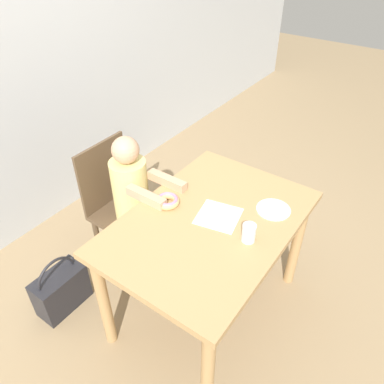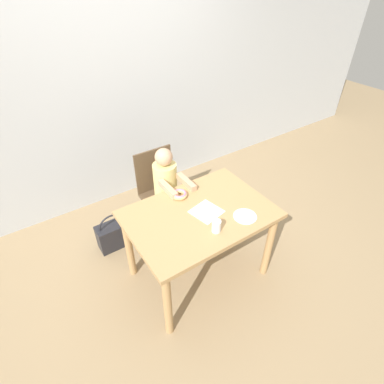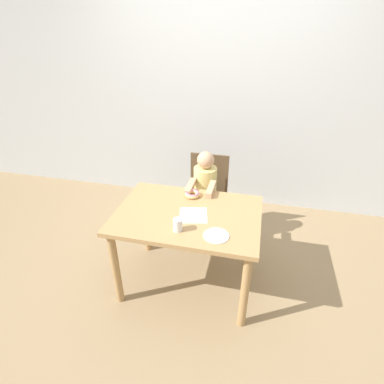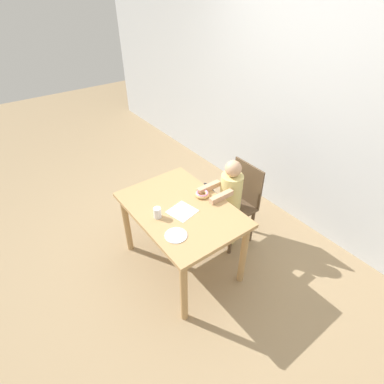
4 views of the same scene
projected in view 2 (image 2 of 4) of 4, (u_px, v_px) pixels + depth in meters
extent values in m
plane|color=#997F5B|center=(198.00, 272.00, 2.67)|extent=(12.00, 12.00, 0.00)
cube|color=silver|center=(113.00, 85.00, 2.88)|extent=(8.00, 0.05, 2.50)
cube|color=tan|center=(200.00, 214.00, 2.25)|extent=(1.09, 0.76, 0.03)
cylinder|color=tan|center=(168.00, 305.00, 2.05)|extent=(0.06, 0.06, 0.67)
cylinder|color=tan|center=(269.00, 246.00, 2.47)|extent=(0.06, 0.06, 0.67)
cylinder|color=tan|center=(129.00, 247.00, 2.47)|extent=(0.06, 0.06, 0.67)
cylinder|color=tan|center=(221.00, 205.00, 2.89)|extent=(0.06, 0.06, 0.67)
cube|color=brown|center=(164.00, 198.00, 2.82)|extent=(0.37, 0.36, 0.03)
cube|color=brown|center=(154.00, 170.00, 2.80)|extent=(0.37, 0.02, 0.42)
cylinder|color=brown|center=(159.00, 230.00, 2.79)|extent=(0.04, 0.04, 0.42)
cylinder|color=brown|center=(187.00, 218.00, 2.93)|extent=(0.04, 0.04, 0.42)
cylinder|color=brown|center=(145.00, 213.00, 2.99)|extent=(0.04, 0.04, 0.42)
cylinder|color=brown|center=(171.00, 202.00, 3.12)|extent=(0.04, 0.04, 0.42)
cylinder|color=#E0D17F|center=(168.00, 217.00, 2.92)|extent=(0.18, 0.18, 0.44)
cylinder|color=#E0D17F|center=(165.00, 183.00, 2.67)|extent=(0.21, 0.21, 0.38)
sphere|color=tan|center=(164.00, 157.00, 2.51)|extent=(0.15, 0.15, 0.15)
cube|color=tan|center=(168.00, 189.00, 2.43)|extent=(0.05, 0.24, 0.05)
cube|color=tan|center=(186.00, 182.00, 2.51)|extent=(0.05, 0.24, 0.05)
torus|color=#DBB270|center=(179.00, 195.00, 2.39)|extent=(0.13, 0.13, 0.03)
torus|color=pink|center=(179.00, 193.00, 2.38)|extent=(0.11, 0.11, 0.02)
cube|color=white|center=(206.00, 212.00, 2.25)|extent=(0.24, 0.24, 0.00)
cube|color=#232328|center=(114.00, 235.00, 2.85)|extent=(0.31, 0.16, 0.26)
torus|color=#232328|center=(112.00, 225.00, 2.77)|extent=(0.25, 0.02, 0.25)
cylinder|color=white|center=(216.00, 226.00, 2.06)|extent=(0.06, 0.06, 0.09)
cylinder|color=silver|center=(245.00, 216.00, 2.20)|extent=(0.17, 0.17, 0.01)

